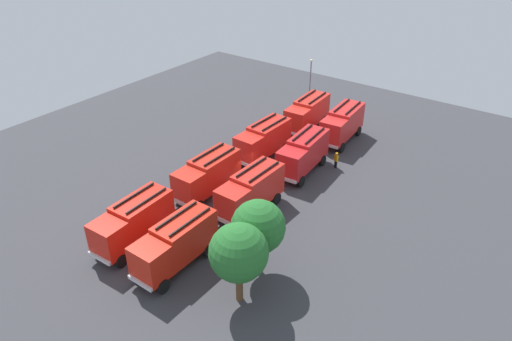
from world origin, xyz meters
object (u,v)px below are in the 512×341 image
Objects in this scene: fire_truck_0 at (307,113)px; fire_truck_6 at (251,190)px; fire_truck_2 at (207,174)px; traffic_cone_0 at (277,136)px; fire_truck_7 at (175,243)px; fire_truck_1 at (263,139)px; fire_truck_4 at (342,123)px; tree_0 at (258,227)px; firefighter_1 at (336,160)px; fire_truck_3 at (133,221)px; firefighter_0 at (114,214)px; fire_truck_5 at (303,153)px; tree_1 at (239,253)px; lamppost at (310,80)px.

fire_truck_0 is 18.07m from fire_truck_6.
traffic_cone_0 is (-13.30, -1.19, -1.78)m from fire_truck_2.
fire_truck_7 is 9.73× the size of traffic_cone_0.
fire_truck_1 reaches higher than traffic_cone_0.
fire_truck_4 is 1.19× the size of tree_0.
fire_truck_3 is at bearing -175.55° from firefighter_1.
firefighter_1 is (-19.76, 10.73, -0.04)m from firefighter_0.
fire_truck_4 is (-8.59, 4.85, 0.00)m from fire_truck_1.
traffic_cone_0 is (-22.24, -1.24, -1.78)m from fire_truck_3.
firefighter_1 is at bearing 111.07° from fire_truck_1.
tree_1 reaches higher than fire_truck_5.
lamppost is at bearing -131.60° from fire_truck_4.
tree_1 is at bearing -146.64° from firefighter_1.
tree_1 is (9.04, 5.80, 2.06)m from fire_truck_6.
fire_truck_1 is at bearing -148.98° from tree_1.
fire_truck_1 is at bearing -145.64° from tree_0.
fire_truck_4 is at bearing -167.58° from tree_1.
fire_truck_0 is at bearing -96.38° from fire_truck_4.
fire_truck_3 is at bearing 3.19° from traffic_cone_0.
firefighter_0 is at bearing -30.29° from fire_truck_5.
fire_truck_4 is 9.93× the size of traffic_cone_0.
fire_truck_6 is 1.18× the size of tree_0.
tree_0 is at bearing 120.43° from fire_truck_7.
traffic_cone_0 is at bearing -174.69° from fire_truck_2.
fire_truck_0 is at bearing -158.36° from tree_1.
firefighter_0 is at bearing -9.90° from fire_truck_1.
tree_1 is (20.33, 3.29, 3.25)m from firefighter_1.
fire_truck_7 is 1.15× the size of tree_1.
tree_0 is at bearing 35.65° from fire_truck_1.
fire_truck_4 is at bearing -179.10° from fire_truck_6.
tree_0 reaches higher than fire_truck_5.
tree_0 is (-2.52, 13.37, 3.13)m from firefighter_0.
fire_truck_4 is at bearing 164.59° from fire_truck_2.
fire_truck_2 is at bearing -129.68° from tree_1.
fire_truck_5 is 4.11× the size of firefighter_0.
fire_truck_5 is at bearing 150.88° from fire_truck_2.
fire_truck_1 is at bearing 11.90° from lamppost.
tree_0 reaches higher than fire_truck_4.
tree_1 reaches higher than fire_truck_3.
tree_0 reaches higher than traffic_cone_0.
fire_truck_0 is 1.01× the size of fire_truck_2.
firefighter_0 is (8.28, -3.37, -1.14)m from fire_truck_2.
fire_truck_2 is 0.98× the size of fire_truck_4.
fire_truck_0 is 26.92m from fire_truck_7.
firefighter_0 is at bearing -94.48° from fire_truck_7.
lamppost reaches higher than fire_truck_0.
fire_truck_0 is at bearing 28.56° from lamppost.
fire_truck_4 and fire_truck_6 have the same top height.
fire_truck_5 is (-17.77, 4.91, 0.00)m from fire_truck_3.
fire_truck_2 is 1.17× the size of tree_0.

